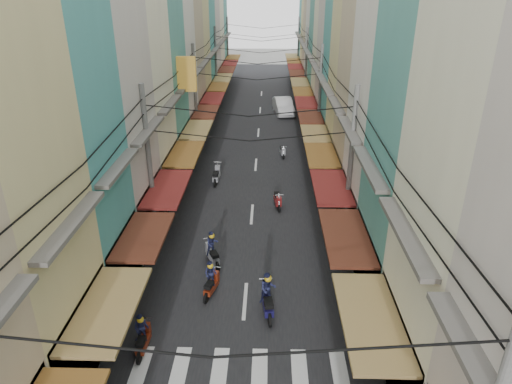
% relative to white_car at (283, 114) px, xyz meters
% --- Properties ---
extents(ground, '(160.00, 160.00, 0.00)m').
position_rel_white_car_xyz_m(ground, '(-2.42, -28.72, 0.00)').
color(ground, slate).
rests_on(ground, ground).
extents(road, '(10.00, 80.00, 0.02)m').
position_rel_white_car_xyz_m(road, '(-2.42, -8.72, 0.01)').
color(road, black).
rests_on(road, ground).
extents(sidewalk_left, '(3.00, 80.00, 0.06)m').
position_rel_white_car_xyz_m(sidewalk_left, '(-8.92, -8.72, 0.03)').
color(sidewalk_left, gray).
rests_on(sidewalk_left, ground).
extents(sidewalk_right, '(3.00, 80.00, 0.06)m').
position_rel_white_car_xyz_m(sidewalk_right, '(4.08, -8.72, 0.03)').
color(sidewalk_right, gray).
rests_on(sidewalk_right, ground).
extents(crosswalk, '(7.55, 2.40, 0.01)m').
position_rel_white_car_xyz_m(crosswalk, '(-2.42, -34.72, 0.03)').
color(crosswalk, silver).
rests_on(crosswalk, ground).
extents(building_row_left, '(7.80, 67.67, 23.70)m').
position_rel_white_car_xyz_m(building_row_left, '(-10.34, -12.15, 9.78)').
color(building_row_left, silver).
rests_on(building_row_left, ground).
extents(building_row_right, '(7.80, 68.98, 22.59)m').
position_rel_white_car_xyz_m(building_row_right, '(5.49, -12.27, 9.41)').
color(building_row_right, teal).
rests_on(building_row_right, ground).
extents(utility_poles, '(10.20, 66.13, 8.20)m').
position_rel_white_car_xyz_m(utility_poles, '(-2.42, -13.70, 6.59)').
color(utility_poles, slate).
rests_on(utility_poles, ground).
extents(white_car, '(5.91, 2.93, 2.00)m').
position_rel_white_car_xyz_m(white_car, '(0.00, 0.00, 0.00)').
color(white_car, silver).
rests_on(white_car, ground).
extents(bicycle, '(1.90, 1.13, 1.22)m').
position_rel_white_car_xyz_m(bicycle, '(4.69, -26.08, 0.00)').
color(bicycle, black).
rests_on(bicycle, ground).
extents(moving_scooters, '(5.97, 22.47, 1.96)m').
position_rel_white_car_xyz_m(moving_scooters, '(-3.28, -27.35, 0.53)').
color(moving_scooters, black).
rests_on(moving_scooters, ground).
extents(parked_scooters, '(13.31, 15.79, 0.99)m').
position_rel_white_car_xyz_m(parked_scooters, '(1.84, -33.52, 0.48)').
color(parked_scooters, black).
rests_on(parked_scooters, ground).
extents(pedestrians, '(13.32, 25.50, 2.21)m').
position_rel_white_car_xyz_m(pedestrians, '(-6.41, -26.68, 1.05)').
color(pedestrians, '#27202B').
rests_on(pedestrians, ground).
extents(market_umbrella, '(2.33, 2.33, 2.46)m').
position_rel_white_car_xyz_m(market_umbrella, '(4.78, -32.59, 2.17)').
color(market_umbrella, '#B2B2B7').
rests_on(market_umbrella, ground).
extents(traffic_sign, '(0.10, 0.58, 2.63)m').
position_rel_white_car_xyz_m(traffic_sign, '(2.84, -32.72, 1.88)').
color(traffic_sign, slate).
rests_on(traffic_sign, ground).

